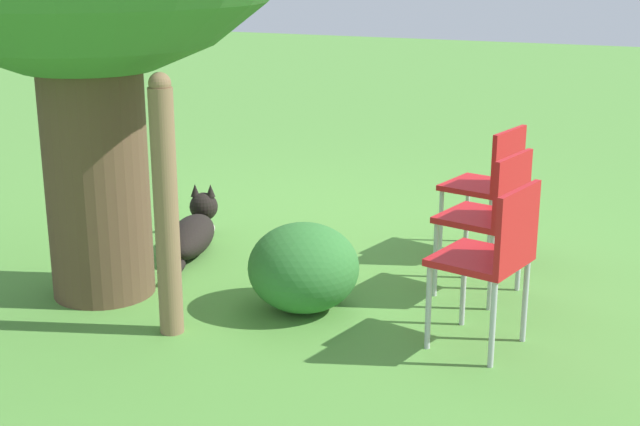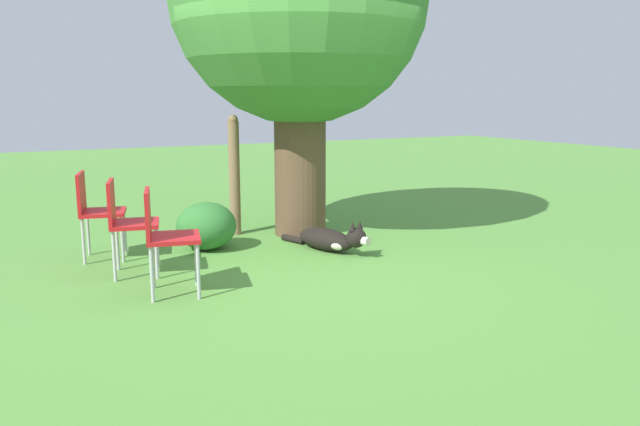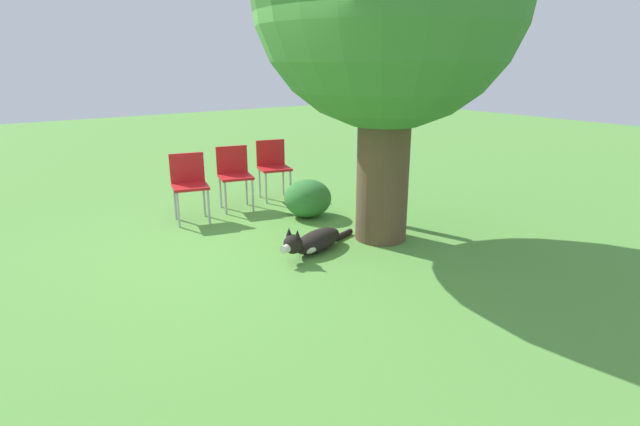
# 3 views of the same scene
# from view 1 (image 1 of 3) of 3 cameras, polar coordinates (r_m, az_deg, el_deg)

# --- Properties ---
(ground_plane) EXTENTS (30.00, 30.00, 0.00)m
(ground_plane) POSITION_cam_1_polar(r_m,az_deg,el_deg) (6.35, -3.86, -1.77)
(ground_plane) COLOR #56933D
(dog) EXTENTS (0.51, 1.22, 0.37)m
(dog) POSITION_cam_1_polar(r_m,az_deg,el_deg) (6.19, -8.10, -1.17)
(dog) COLOR black
(dog) RESTS_ON ground_plane
(fence_post) EXTENTS (0.13, 0.13, 1.40)m
(fence_post) POSITION_cam_1_polar(r_m,az_deg,el_deg) (4.69, -9.83, 0.44)
(fence_post) COLOR #846647
(fence_post) RESTS_ON ground_plane
(red_chair_0) EXTENTS (0.51, 0.53, 0.88)m
(red_chair_0) POSITION_cam_1_polar(r_m,az_deg,el_deg) (5.99, 10.87, 2.10)
(red_chair_0) COLOR red
(red_chair_0) RESTS_ON ground_plane
(red_chair_1) EXTENTS (0.51, 0.53, 0.88)m
(red_chair_1) POSITION_cam_1_polar(r_m,az_deg,el_deg) (5.27, 10.96, 0.13)
(red_chair_1) COLOR red
(red_chair_1) RESTS_ON ground_plane
(red_chair_2) EXTENTS (0.51, 0.53, 0.88)m
(red_chair_2) POSITION_cam_1_polar(r_m,az_deg,el_deg) (4.56, 11.07, -2.47)
(red_chair_2) COLOR red
(red_chair_2) RESTS_ON ground_plane
(low_shrub) EXTENTS (0.63, 0.63, 0.51)m
(low_shrub) POSITION_cam_1_polar(r_m,az_deg,el_deg) (5.07, -1.06, -3.50)
(low_shrub) COLOR #337533
(low_shrub) RESTS_ON ground_plane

